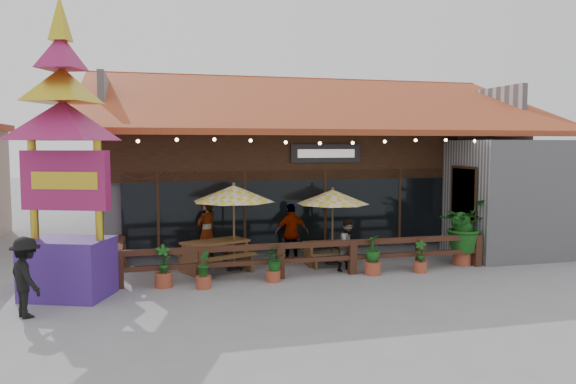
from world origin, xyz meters
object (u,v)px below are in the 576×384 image
object	(u,v)px
picnic_table_left	(215,251)
thai_sign_tower	(64,129)
pedestrian	(26,277)
picnic_table_right	(328,249)
tropical_plant	(463,227)
umbrella_right	(333,197)
umbrella_left	(234,194)

from	to	relation	value
picnic_table_left	thai_sign_tower	distance (m)	5.13
thai_sign_tower	pedestrian	world-z (taller)	thai_sign_tower
picnic_table_right	thai_sign_tower	size ratio (longest dim) A/B	0.20
tropical_plant	pedestrian	bearing A→B (deg)	-169.00
umbrella_right	picnic_table_left	distance (m)	3.69
picnic_table_left	pedestrian	size ratio (longest dim) A/B	1.36
picnic_table_right	tropical_plant	world-z (taller)	tropical_plant
umbrella_right	picnic_table_right	xyz separation A→B (m)	(-0.14, -0.06, -1.50)
picnic_table_left	picnic_table_right	size ratio (longest dim) A/B	1.57
picnic_table_left	pedestrian	distance (m)	5.24
pedestrian	picnic_table_right	bearing A→B (deg)	-97.84
umbrella_left	pedestrian	xyz separation A→B (m)	(-4.72, -3.15, -1.31)
umbrella_right	picnic_table_left	size ratio (longest dim) A/B	1.25
umbrella_left	picnic_table_right	bearing A→B (deg)	0.32
picnic_table_left	umbrella_right	bearing A→B (deg)	1.51
umbrella_right	picnic_table_right	world-z (taller)	umbrella_right
picnic_table_left	tropical_plant	world-z (taller)	tropical_plant
umbrella_left	pedestrian	size ratio (longest dim) A/B	1.81
picnic_table_left	picnic_table_right	xyz separation A→B (m)	(3.28, 0.03, -0.12)
umbrella_left	picnic_table_right	xyz separation A→B (m)	(2.75, 0.02, -1.67)
thai_sign_tower	umbrella_right	bearing A→B (deg)	14.95
picnic_table_right	pedestrian	distance (m)	8.12
tropical_plant	picnic_table_right	bearing A→B (deg)	165.29
picnic_table_left	thai_sign_tower	xyz separation A→B (m)	(-3.56, -1.77, 3.25)
umbrella_left	pedestrian	world-z (taller)	umbrella_left
thai_sign_tower	pedestrian	distance (m)	3.36
thai_sign_tower	tropical_plant	size ratio (longest dim) A/B	3.76
umbrella_left	tropical_plant	xyz separation A→B (m)	(6.50, -0.97, -1.02)
umbrella_left	picnic_table_left	world-z (taller)	umbrella_left
umbrella_left	tropical_plant	world-z (taller)	umbrella_left
tropical_plant	pedestrian	world-z (taller)	tropical_plant
umbrella_left	thai_sign_tower	size ratio (longest dim) A/B	0.41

